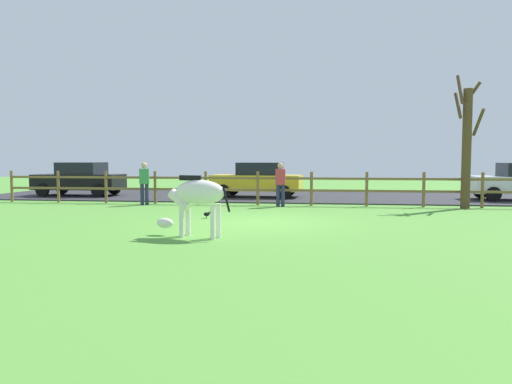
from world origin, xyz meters
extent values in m
plane|color=#549338|center=(0.00, 0.00, 0.00)|extent=(60.00, 60.00, 0.00)
cube|color=#2D2D33|center=(0.00, 9.30, 0.03)|extent=(28.00, 7.40, 0.05)
cylinder|color=brown|center=(-11.00, 5.00, 0.65)|extent=(0.11, 0.11, 1.29)
cylinder|color=brown|center=(-8.95, 5.00, 0.65)|extent=(0.11, 0.11, 1.29)
cylinder|color=brown|center=(-6.89, 5.00, 0.65)|extent=(0.11, 0.11, 1.29)
cylinder|color=brown|center=(-4.84, 5.00, 0.65)|extent=(0.11, 0.11, 1.29)
cylinder|color=brown|center=(-2.78, 5.00, 0.65)|extent=(0.11, 0.11, 1.29)
cylinder|color=brown|center=(-0.73, 5.00, 0.65)|extent=(0.11, 0.11, 1.29)
cylinder|color=brown|center=(1.33, 5.00, 0.65)|extent=(0.11, 0.11, 1.29)
cylinder|color=brown|center=(3.38, 5.00, 0.65)|extent=(0.11, 0.11, 1.29)
cylinder|color=brown|center=(5.44, 5.00, 0.65)|extent=(0.11, 0.11, 1.29)
cylinder|color=brown|center=(7.49, 5.00, 0.65)|extent=(0.11, 0.11, 1.29)
cube|color=brown|center=(-0.73, 5.00, 0.58)|extent=(20.54, 0.06, 0.09)
cube|color=brown|center=(-0.73, 5.00, 1.03)|extent=(20.54, 0.06, 0.09)
cylinder|color=#513A23|center=(6.82, 4.72, 2.13)|extent=(0.32, 0.32, 4.26)
cylinder|color=#513A23|center=(7.01, 4.92, 4.11)|extent=(0.55, 0.53, 0.81)
cylinder|color=#513A23|center=(6.48, 4.71, 3.67)|extent=(0.13, 0.77, 0.99)
cylinder|color=#513A23|center=(6.53, 4.70, 4.23)|extent=(0.15, 0.68, 1.08)
cylinder|color=#513A23|center=(7.21, 4.75, 3.07)|extent=(0.20, 0.87, 0.93)
ellipsoid|color=white|center=(-1.01, -2.83, 1.03)|extent=(1.32, 0.79, 0.56)
cylinder|color=white|center=(-1.44, -2.86, 0.39)|extent=(0.11, 0.11, 0.78)
cylinder|color=white|center=(-1.36, -2.59, 0.39)|extent=(0.11, 0.11, 0.78)
cylinder|color=white|center=(-0.67, -3.07, 0.39)|extent=(0.11, 0.11, 0.78)
cylinder|color=white|center=(-0.59, -2.80, 0.39)|extent=(0.11, 0.11, 0.78)
cylinder|color=white|center=(-1.52, -2.69, 0.84)|extent=(0.63, 0.39, 0.51)
ellipsoid|color=white|center=(-1.93, -2.58, 0.28)|extent=(0.48, 0.31, 0.24)
cube|color=black|center=(-1.26, -2.76, 1.35)|extent=(0.55, 0.19, 0.12)
cylinder|color=black|center=(-0.37, -3.00, 0.88)|extent=(0.20, 0.10, 0.54)
cylinder|color=black|center=(-1.71, 0.69, 0.03)|extent=(0.01, 0.01, 0.06)
cylinder|color=black|center=(-1.71, 0.65, 0.03)|extent=(0.01, 0.01, 0.06)
ellipsoid|color=black|center=(-1.71, 0.67, 0.12)|extent=(0.18, 0.10, 0.12)
sphere|color=black|center=(-1.62, 0.67, 0.17)|extent=(0.07, 0.07, 0.07)
cylinder|color=black|center=(8.61, 7.22, 0.35)|extent=(0.60, 0.19, 0.60)
cylinder|color=black|center=(8.64, 8.92, 0.35)|extent=(0.60, 0.19, 0.60)
cube|color=yellow|center=(-1.20, 8.26, 0.70)|extent=(4.11, 1.98, 0.70)
cube|color=black|center=(-1.05, 8.25, 1.33)|extent=(2.01, 1.69, 0.56)
cylinder|color=black|center=(-2.61, 7.51, 0.35)|extent=(0.61, 0.22, 0.60)
cylinder|color=black|center=(-2.49, 9.20, 0.35)|extent=(0.61, 0.22, 0.60)
cylinder|color=black|center=(0.08, 7.32, 0.35)|extent=(0.61, 0.22, 0.60)
cylinder|color=black|center=(0.20, 9.01, 0.35)|extent=(0.61, 0.22, 0.60)
cube|color=black|center=(-9.60, 7.97, 0.70)|extent=(4.01, 1.72, 0.70)
cube|color=black|center=(-9.45, 7.97, 1.33)|extent=(1.91, 1.58, 0.56)
cylinder|color=black|center=(-10.95, 7.13, 0.35)|extent=(0.60, 0.18, 0.60)
cylinder|color=black|center=(-10.94, 8.83, 0.35)|extent=(0.60, 0.18, 0.60)
cylinder|color=black|center=(-8.25, 7.11, 0.35)|extent=(0.60, 0.18, 0.60)
cylinder|color=black|center=(-8.24, 8.81, 0.35)|extent=(0.60, 0.18, 0.60)
cylinder|color=#232847|center=(0.10, 4.47, 0.41)|extent=(0.14, 0.14, 0.82)
cylinder|color=#232847|center=(0.28, 4.47, 0.41)|extent=(0.14, 0.14, 0.82)
cube|color=#B7333D|center=(0.19, 4.47, 1.11)|extent=(0.36, 0.22, 0.58)
sphere|color=tan|center=(0.19, 4.47, 1.53)|extent=(0.22, 0.22, 0.22)
cylinder|color=#232847|center=(-5.14, 4.39, 0.41)|extent=(0.14, 0.14, 0.82)
cylinder|color=#232847|center=(-4.97, 4.43, 0.41)|extent=(0.14, 0.14, 0.82)
cube|color=#38844C|center=(-5.06, 4.41, 1.11)|extent=(0.41, 0.31, 0.58)
sphere|color=tan|center=(-5.06, 4.41, 1.53)|extent=(0.22, 0.22, 0.22)
camera|label=1|loc=(1.72, -13.52, 1.80)|focal=34.14mm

